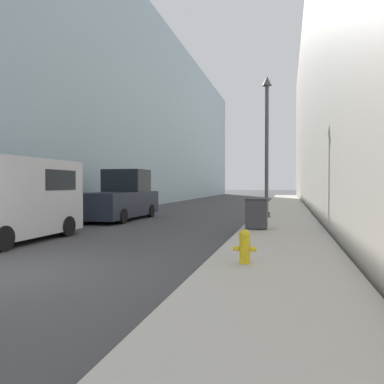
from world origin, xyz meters
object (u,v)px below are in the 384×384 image
at_px(fire_hydrant, 245,246).
at_px(trash_bin, 257,213).
at_px(pickup_truck, 120,199).
at_px(white_van, 15,196).
at_px(lamppost, 267,137).

distance_m(fire_hydrant, trash_bin, 5.69).
bearing_deg(pickup_truck, white_van, -90.00).
bearing_deg(white_van, pickup_truck, 90.00).
relative_size(fire_hydrant, white_van, 0.15).
bearing_deg(trash_bin, lamppost, 88.83).
relative_size(fire_hydrant, lamppost, 0.10).
relative_size(trash_bin, pickup_truck, 0.19).
distance_m(white_van, pickup_truck, 7.03).
xyz_separation_m(trash_bin, white_van, (-6.62, -3.67, 0.64)).
bearing_deg(fire_hydrant, pickup_truck, 127.17).
relative_size(lamppost, pickup_truck, 1.21).
distance_m(lamppost, white_van, 10.93).
height_order(fire_hydrant, pickup_truck, pickup_truck).
height_order(lamppost, pickup_truck, lamppost).
xyz_separation_m(trash_bin, lamppost, (0.09, 4.58, 3.15)).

